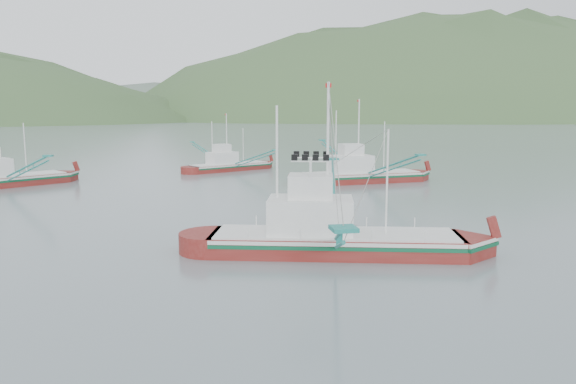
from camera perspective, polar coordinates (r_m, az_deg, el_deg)
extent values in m
plane|color=slate|center=(34.51, 1.72, -6.73)|extent=(1200.00, 1200.00, 0.00)
cube|color=maroon|center=(35.59, 4.80, -5.94)|extent=(16.20, 7.73, 2.09)
cube|color=silver|center=(35.38, 4.82, -4.55)|extent=(15.92, 7.74, 0.23)
cube|color=#0B5130|center=(35.44, 4.81, -4.96)|extent=(15.92, 7.76, 0.23)
cube|color=silver|center=(35.33, 4.82, -4.22)|extent=(15.39, 7.35, 0.13)
cube|color=silver|center=(35.11, 2.29, -2.45)|extent=(5.86, 4.47, 2.30)
cube|color=silver|center=(34.80, 2.31, 0.59)|extent=(3.18, 2.87, 1.46)
cylinder|color=white|center=(34.60, 4.05, 3.32)|extent=(0.17, 0.17, 9.39)
cylinder|color=white|center=(34.79, -1.13, 2.20)|extent=(0.15, 0.15, 7.99)
cylinder|color=white|center=(34.97, 10.03, 0.94)|extent=(0.13, 0.13, 6.58)
cube|color=maroon|center=(69.56, 7.48, 1.15)|extent=(15.27, 5.97, 1.98)
cube|color=silver|center=(69.46, 7.49, 1.84)|extent=(14.98, 6.00, 0.22)
cube|color=#0B5130|center=(69.49, 7.49, 1.63)|extent=(14.98, 6.02, 0.22)
cube|color=silver|center=(69.43, 7.49, 2.00)|extent=(14.50, 5.67, 0.12)
cube|color=silver|center=(68.70, 6.39, 2.82)|extent=(5.34, 3.82, 2.18)
cube|color=silver|center=(68.55, 6.41, 4.30)|extent=(2.85, 2.51, 1.39)
cylinder|color=white|center=(68.86, 7.19, 5.63)|extent=(0.16, 0.16, 8.92)
cylinder|color=white|center=(67.70, 4.89, 5.05)|extent=(0.14, 0.14, 7.58)
cylinder|color=white|center=(70.47, 9.74, 4.55)|extent=(0.12, 0.12, 6.24)
cube|color=maroon|center=(82.38, -5.96, 2.30)|extent=(12.26, 8.66, 1.62)
cube|color=silver|center=(82.31, -5.96, 2.78)|extent=(12.08, 8.60, 0.18)
cube|color=#0B5130|center=(82.33, -5.96, 2.64)|extent=(12.08, 8.62, 0.18)
cube|color=silver|center=(82.30, -5.97, 2.89)|extent=(11.65, 8.23, 0.10)
cube|color=silver|center=(81.57, -6.70, 3.43)|extent=(4.81, 4.22, 1.79)
cube|color=silver|center=(81.46, -6.72, 4.45)|extent=(2.71, 2.58, 1.14)
cylinder|color=white|center=(81.80, -6.25, 5.39)|extent=(0.13, 0.13, 7.31)
cylinder|color=white|center=(80.57, -7.71, 4.93)|extent=(0.11, 0.11, 6.21)
cylinder|color=white|center=(83.41, -4.58, 4.72)|extent=(0.10, 0.10, 5.12)
cube|color=maroon|center=(73.09, -27.08, 0.63)|extent=(14.11, 11.79, 1.95)
cube|color=silver|center=(72.99, -27.13, 1.27)|extent=(13.92, 11.68, 0.21)
cube|color=#0B5130|center=(73.02, -27.11, 1.08)|extent=(13.93, 11.70, 0.21)
cube|color=silver|center=(72.97, -27.14, 1.43)|extent=(13.40, 11.20, 0.12)
cylinder|color=white|center=(73.70, -25.15, 3.98)|extent=(0.12, 0.12, 6.14)
ellipsoid|color=#3B592E|center=(524.35, 18.34, 7.16)|extent=(684.00, 432.00, 306.00)
ellipsoid|color=slate|center=(593.80, -6.38, 7.65)|extent=(960.00, 400.00, 240.00)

